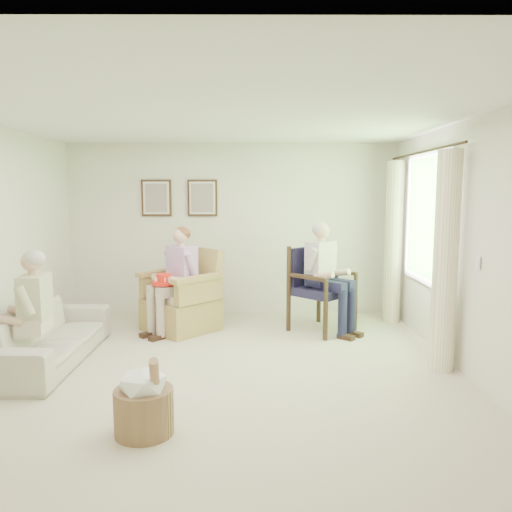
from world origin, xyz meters
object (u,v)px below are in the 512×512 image
at_px(wicker_armchair, 181,304).
at_px(person_dark, 323,268).
at_px(wood_armchair, 321,285).
at_px(person_wicker, 179,272).
at_px(person_sofa, 29,306).
at_px(red_hat, 164,281).
at_px(hatbox, 144,401).
at_px(sofa, 47,335).

relative_size(wicker_armchair, person_dark, 0.77).
height_order(wicker_armchair, wood_armchair, wood_armchair).
height_order(person_wicker, person_sofa, person_wicker).
bearing_deg(red_hat, hatbox, -83.33).
height_order(person_sofa, red_hat, person_sofa).
relative_size(person_dark, hatbox, 2.13).
bearing_deg(wicker_armchair, person_sofa, -83.91).
height_order(red_hat, hatbox, red_hat).
bearing_deg(hatbox, wicker_armchair, 92.64).
bearing_deg(wood_armchair, red_hat, 143.74).
height_order(person_wicker, person_dark, person_dark).
xyz_separation_m(wicker_armchair, red_hat, (-0.18, -0.28, 0.38)).
height_order(wicker_armchair, person_dark, person_dark).
xyz_separation_m(wicker_armchair, person_dark, (1.91, -0.14, 0.51)).
distance_m(wood_armchair, person_wicker, 1.93).
height_order(wood_armchair, sofa, wood_armchair).
distance_m(wicker_armchair, wood_armchair, 1.93).
distance_m(person_wicker, person_dark, 1.91).
xyz_separation_m(wood_armchair, red_hat, (-2.09, -0.32, 0.12)).
relative_size(wicker_armchair, person_wicker, 0.80).
bearing_deg(red_hat, person_wicker, 36.56).
bearing_deg(person_wicker, sofa, -94.57).
relative_size(person_sofa, hatbox, 1.86).
height_order(wood_armchair, person_sofa, person_sofa).
distance_m(red_hat, hatbox, 2.75).
distance_m(sofa, hatbox, 2.19).
distance_m(person_sofa, hatbox, 1.96).
distance_m(wicker_armchair, person_sofa, 2.17).
relative_size(person_wicker, red_hat, 4.44).
distance_m(person_sofa, red_hat, 1.81).
bearing_deg(person_sofa, red_hat, 136.46).
relative_size(wicker_armchair, red_hat, 3.55).
height_order(person_wicker, red_hat, person_wicker).
distance_m(sofa, person_sofa, 0.57).
bearing_deg(wood_armchair, hatbox, -165.46).
xyz_separation_m(sofa, person_dark, (3.20, 1.17, 0.56)).
xyz_separation_m(person_wicker, hatbox, (0.14, -2.82, -0.55)).
distance_m(wood_armchair, hatbox, 3.51).
xyz_separation_m(person_sofa, hatbox, (1.43, -1.27, -0.45)).
height_order(sofa, person_wicker, person_wicker).
relative_size(sofa, person_wicker, 1.49).
bearing_deg(sofa, hatbox, -139.22).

